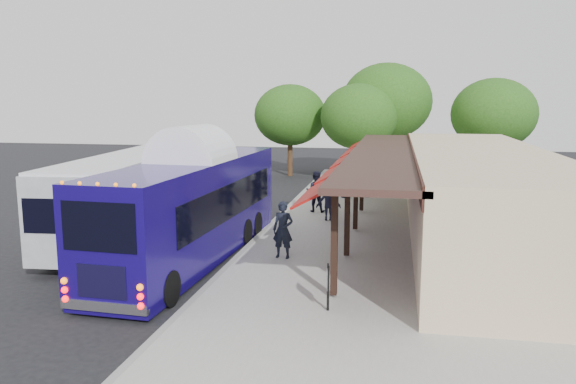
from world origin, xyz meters
The scene contains 15 objects.
ground centered at (0.00, 0.00, 0.00)m, with size 90.00×90.00×0.00m, color black.
sidewalk centered at (5.00, 4.00, 0.07)m, with size 10.00×40.00×0.15m, color #9E9B93.
curb centered at (0.05, 4.00, 0.07)m, with size 0.20×40.00×0.16m, color gray.
station_shelter centered at (8.38, 4.00, 1.85)m, with size 8.15×20.00×3.60m.
coach_bus centered at (-1.45, -0.75, 1.99)m, with size 2.97×11.67×3.70m.
city_bus centered at (-5.03, 2.35, 1.84)m, with size 3.76×12.55×3.32m.
ped_a centered at (1.64, -0.46, 1.13)m, with size 0.71×0.47×1.96m, color black.
ped_b centered at (1.61, 7.62, 1.13)m, with size 0.96×0.74×1.97m, color black.
ped_c centered at (2.68, 11.82, 1.01)m, with size 1.01×0.42×1.73m, color black.
ped_d centered at (2.44, 5.81, 1.01)m, with size 1.11×0.64×1.72m, color black.
sign_board centered at (3.74, -5.00, 0.95)m, with size 0.14×0.54×1.18m.
tree_left centered at (2.83, 18.99, 4.37)m, with size 5.12×5.12×6.55m.
tree_mid centered at (4.57, 21.33, 5.34)m, with size 6.25×6.25×8.01m.
tree_right centered at (11.38, 19.27, 4.57)m, with size 5.36×5.36×6.86m.
tree_far centered at (-2.20, 21.03, 4.38)m, with size 5.13×5.13×6.57m.
Camera 1 is at (5.35, -18.69, 5.53)m, focal length 35.00 mm.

